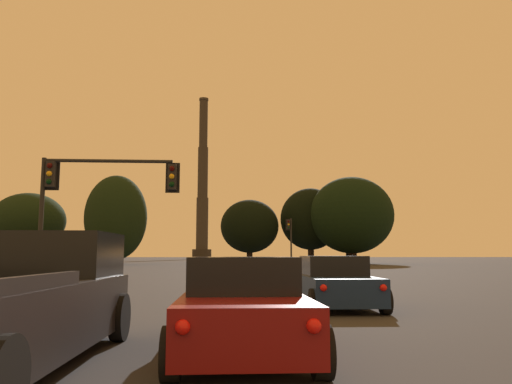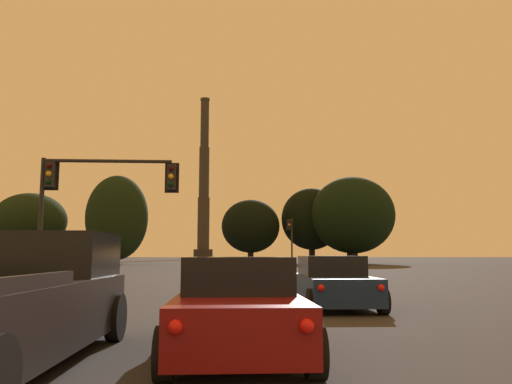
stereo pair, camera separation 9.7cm
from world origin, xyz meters
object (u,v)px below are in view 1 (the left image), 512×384
(sedan_right_lane_front, at_px, (334,283))
(traffic_light_overhead_left, at_px, (90,189))
(traffic_light_far_right, at_px, (290,235))
(pickup_truck_left_lane_second, at_px, (15,304))
(sedan_center_lane_second, at_px, (242,306))
(smokestack, at_px, (203,195))

(sedan_right_lane_front, bearing_deg, traffic_light_overhead_left, 145.94)
(sedan_right_lane_front, height_order, traffic_light_far_right, traffic_light_far_right)
(pickup_truck_left_lane_second, bearing_deg, traffic_light_far_right, 79.33)
(sedan_right_lane_front, distance_m, traffic_light_far_right, 40.02)
(traffic_light_overhead_left, bearing_deg, sedan_center_lane_second, -64.87)
(sedan_right_lane_front, distance_m, smokestack, 146.54)
(traffic_light_far_right, bearing_deg, sedan_right_lane_front, -95.44)
(traffic_light_overhead_left, bearing_deg, sedan_right_lane_front, -34.95)
(sedan_right_lane_front, distance_m, traffic_light_overhead_left, 11.01)
(traffic_light_overhead_left, distance_m, smokestack, 139.77)
(sedan_center_lane_second, xyz_separation_m, traffic_light_far_right, (6.59, 46.03, 2.88))
(pickup_truck_left_lane_second, height_order, sedan_center_lane_second, pickup_truck_left_lane_second)
(pickup_truck_left_lane_second, distance_m, traffic_light_far_right, 48.07)
(traffic_light_far_right, bearing_deg, sedan_center_lane_second, -98.15)
(traffic_light_far_right, relative_size, smokestack, 0.10)
(pickup_truck_left_lane_second, height_order, smokestack, smokestack)
(sedan_center_lane_second, xyz_separation_m, sedan_right_lane_front, (2.81, 6.30, 0.00))
(pickup_truck_left_lane_second, relative_size, sedan_center_lane_second, 1.18)
(traffic_light_overhead_left, bearing_deg, traffic_light_far_right, 69.89)
(sedan_right_lane_front, relative_size, smokestack, 0.09)
(sedan_center_lane_second, distance_m, smokestack, 152.59)
(sedan_center_lane_second, distance_m, sedan_right_lane_front, 6.89)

